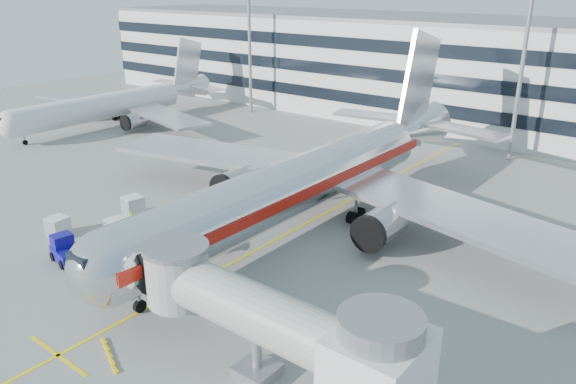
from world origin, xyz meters
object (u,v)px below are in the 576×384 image
Objects in this scene: main_jet at (314,177)px; cargo_container_front at (58,227)px; cargo_container_left at (116,228)px; ramp_worker at (132,223)px; cargo_container_right at (133,206)px; baggage_tug at (65,250)px; belt_loader at (197,242)px.

main_jet reaches higher than cargo_container_front.
cargo_container_left is 0.93× the size of ramp_worker.
cargo_container_front is 6.33m from ramp_worker.
main_jet is 26.07× the size of cargo_container_right.
main_jet reaches higher than cargo_container_left.
cargo_container_front is 0.92× the size of ramp_worker.
main_jet is 16.48× the size of baggage_tug.
belt_loader is 10.16m from cargo_container_right.
belt_loader is 1.36× the size of baggage_tug.
cargo_container_right reaches higher than cargo_container_left.
baggage_tug is 1.58× the size of cargo_container_right.
main_jet is at bearing 50.80° from cargo_container_left.
baggage_tug is at bearing -68.93° from cargo_container_right.
baggage_tug is 5.23m from cargo_container_front.
cargo_container_front is (-1.23, -6.99, -0.04)m from cargo_container_right.
cargo_container_right is at bearing 118.62° from ramp_worker.
main_jet is at bearing 25.15° from ramp_worker.
cargo_container_front is at bearing -100.00° from cargo_container_right.
cargo_container_front is (-4.22, -2.98, 0.02)m from cargo_container_left.
cargo_container_left is 1.46m from ramp_worker.
ramp_worker is (4.55, 4.40, 0.09)m from cargo_container_front.
cargo_container_front reaches higher than cargo_container_left.
baggage_tug is (-10.55, -18.74, -3.30)m from main_jet.
cargo_container_front is (-15.31, -16.58, -3.37)m from main_jet.
belt_loader is 6.91m from ramp_worker.
cargo_container_right reaches higher than cargo_container_front.
baggage_tug is (-6.55, -7.95, 0.37)m from belt_loader.
main_jet reaches higher than ramp_worker.
ramp_worker is at bearing -168.40° from belt_loader.
cargo_container_front is at bearing -144.79° from cargo_container_left.
cargo_container_front is (-4.76, 2.16, -0.07)m from baggage_tug.
ramp_worker reaches higher than cargo_container_right.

